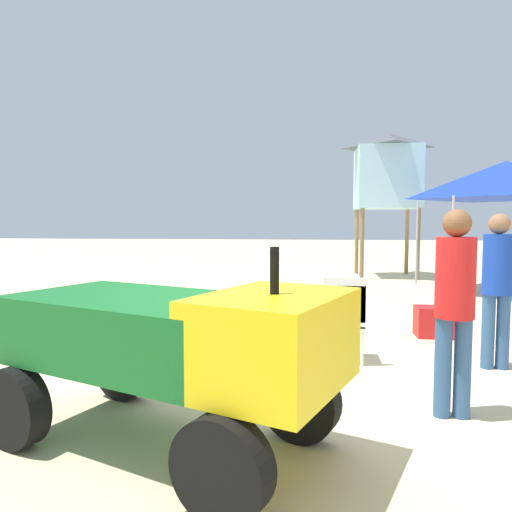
{
  "coord_description": "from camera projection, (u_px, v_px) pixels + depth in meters",
  "views": [
    {
      "loc": [
        0.44,
        -4.03,
        1.66
      ],
      "look_at": [
        -0.32,
        2.66,
        1.17
      ],
      "focal_mm": 33.22,
      "sensor_mm": 36.0,
      "label": 1
    }
  ],
  "objects": [
    {
      "name": "lifeguard_near_center",
      "position": [
        497.0,
        280.0,
        5.29
      ],
      "size": [
        0.32,
        0.32,
        1.75
      ],
      "color": "#33598C",
      "rests_on": "ground"
    },
    {
      "name": "cooler_box",
      "position": [
        436.0,
        322.0,
        6.83
      ],
      "size": [
        0.56,
        0.4,
        0.43
      ],
      "primitive_type": "cube",
      "color": "red",
      "rests_on": "ground"
    },
    {
      "name": "utility_cart",
      "position": [
        174.0,
        343.0,
        3.41
      ],
      "size": [
        2.81,
        2.09,
        1.5
      ],
      "color": "#146023",
      "rests_on": "ground"
    },
    {
      "name": "lifeguard_tower",
      "position": [
        387.0,
        171.0,
        14.11
      ],
      "size": [
        1.98,
        1.98,
        4.3
      ],
      "color": "olive",
      "rests_on": "ground"
    },
    {
      "name": "ground",
      "position": [
        258.0,
        410.0,
        4.17
      ],
      "size": [
        80.0,
        80.0,
        0.0
      ],
      "primitive_type": "plane",
      "color": "beige"
    },
    {
      "name": "lifeguard_near_left",
      "position": [
        455.0,
        298.0,
        3.96
      ],
      "size": [
        0.32,
        0.32,
        1.76
      ],
      "color": "#33598C",
      "rests_on": "ground"
    },
    {
      "name": "popup_canopy",
      "position": [
        506.0,
        180.0,
        10.74
      ],
      "size": [
        3.21,
        3.21,
        3.04
      ],
      "color": "#B2B2B7",
      "rests_on": "ground"
    },
    {
      "name": "surfboard_pile",
      "position": [
        45.0,
        324.0,
        7.1
      ],
      "size": [
        2.49,
        0.88,
        0.24
      ],
      "color": "red",
      "rests_on": "ground"
    },
    {
      "name": "stacked_plastic_chairs",
      "position": [
        343.0,
        312.0,
        5.54
      ],
      "size": [
        0.48,
        0.48,
        1.02
      ],
      "color": "white",
      "rests_on": "ground"
    }
  ]
}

